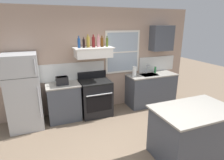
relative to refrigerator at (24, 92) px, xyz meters
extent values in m
plane|color=#7A6651|center=(1.90, -1.84, -0.85)|extent=(16.00, 16.00, 0.00)
cube|color=tan|center=(1.90, 0.39, 0.50)|extent=(5.40, 0.06, 2.70)
cube|color=silver|center=(0.75, 0.35, 0.28)|extent=(2.50, 0.02, 0.44)
cube|color=silver|center=(3.70, 0.35, 0.28)|extent=(1.20, 0.02, 0.44)
cube|color=white|center=(2.55, 0.34, 0.70)|extent=(1.00, 0.04, 1.15)
cube|color=#9EADBC|center=(2.55, 0.33, 0.70)|extent=(0.90, 0.01, 1.05)
cube|color=white|center=(2.55, 0.32, 0.70)|extent=(0.90, 0.02, 0.04)
cube|color=#B7BABC|center=(0.00, 0.00, 0.00)|extent=(0.70, 0.68, 1.70)
cube|color=#333333|center=(0.00, -0.34, 0.40)|extent=(0.69, 0.00, 0.01)
cylinder|color=#A5A8AD|center=(0.30, -0.37, -0.16)|extent=(0.02, 0.02, 0.69)
cylinder|color=#A5A8AD|center=(0.30, -0.37, 0.62)|extent=(0.02, 0.02, 0.31)
cube|color=#474C56|center=(0.85, 0.06, -0.41)|extent=(0.76, 0.60, 0.88)
cube|color=#9E998E|center=(0.85, 0.06, 0.05)|extent=(0.79, 0.63, 0.03)
cube|color=black|center=(0.84, 0.03, 0.16)|extent=(0.28, 0.20, 0.19)
cube|color=black|center=(0.84, 0.03, 0.25)|extent=(0.24, 0.16, 0.01)
cube|color=black|center=(0.70, 0.03, 0.19)|extent=(0.02, 0.03, 0.02)
cube|color=black|center=(1.65, 0.02, -0.41)|extent=(0.76, 0.64, 0.87)
cube|color=black|center=(1.65, 0.02, 0.04)|extent=(0.76, 0.64, 0.04)
cube|color=black|center=(1.65, 0.31, 0.15)|extent=(0.76, 0.06, 0.18)
cube|color=black|center=(1.65, -0.30, -0.43)|extent=(0.65, 0.01, 0.40)
cylinder|color=silver|center=(1.65, -0.34, -0.18)|extent=(0.65, 0.03, 0.03)
cube|color=white|center=(1.65, 0.12, 0.76)|extent=(0.88, 0.48, 0.22)
cube|color=#262628|center=(1.65, -0.10, 0.68)|extent=(0.75, 0.02, 0.04)
cube|color=white|center=(1.65, 0.12, 0.88)|extent=(0.96, 0.52, 0.02)
cylinder|color=#1E478C|center=(1.31, 0.11, 1.01)|extent=(0.07, 0.07, 0.22)
cylinder|color=#1E478C|center=(1.31, 0.11, 1.15)|extent=(0.03, 0.03, 0.06)
cylinder|color=black|center=(1.42, 0.08, 1.00)|extent=(0.06, 0.06, 0.20)
cylinder|color=black|center=(1.42, 0.08, 1.12)|extent=(0.02, 0.02, 0.05)
cylinder|color=#B29333|center=(1.54, 0.16, 1.02)|extent=(0.08, 0.08, 0.25)
cylinder|color=#B29333|center=(1.54, 0.16, 1.17)|extent=(0.03, 0.03, 0.06)
cylinder|color=maroon|center=(1.66, 0.10, 1.02)|extent=(0.07, 0.07, 0.24)
cylinder|color=maroon|center=(1.66, 0.10, 1.17)|extent=(0.03, 0.03, 0.06)
cylinder|color=#C67F84|center=(1.77, 0.08, 1.02)|extent=(0.07, 0.07, 0.25)
cylinder|color=#C67F84|center=(1.77, 0.08, 1.18)|extent=(0.03, 0.03, 0.06)
cylinder|color=brown|center=(1.89, 0.13, 1.00)|extent=(0.07, 0.07, 0.22)
cylinder|color=brown|center=(1.89, 0.13, 1.14)|extent=(0.03, 0.03, 0.05)
cylinder|color=#4C601E|center=(2.01, 0.09, 1.00)|extent=(0.06, 0.06, 0.21)
cylinder|color=#4C601E|center=(2.01, 0.09, 1.14)|extent=(0.03, 0.03, 0.05)
cube|color=#474C56|center=(3.35, 0.06, -0.41)|extent=(1.40, 0.60, 0.88)
cube|color=#9E998E|center=(3.35, 0.06, 0.05)|extent=(1.43, 0.63, 0.03)
cube|color=#B7BABC|center=(3.25, 0.04, 0.06)|extent=(0.48, 0.36, 0.01)
cylinder|color=silver|center=(3.25, 0.18, 0.20)|extent=(0.03, 0.03, 0.28)
cylinder|color=silver|center=(3.25, 0.10, 0.32)|extent=(0.02, 0.16, 0.02)
cylinder|color=white|center=(2.79, 0.06, 0.20)|extent=(0.11, 0.11, 0.27)
cylinder|color=#268C3F|center=(3.53, 0.16, 0.15)|extent=(0.06, 0.06, 0.18)
cube|color=#474C56|center=(2.78, -2.15, -0.41)|extent=(1.32, 0.82, 0.88)
cube|color=#9E998E|center=(2.78, -2.15, 0.05)|extent=(1.40, 0.90, 0.03)
cube|color=#474C56|center=(3.70, 0.20, 1.05)|extent=(0.64, 0.32, 0.70)
camera|label=1|loc=(0.41, -4.30, 1.45)|focal=29.77mm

